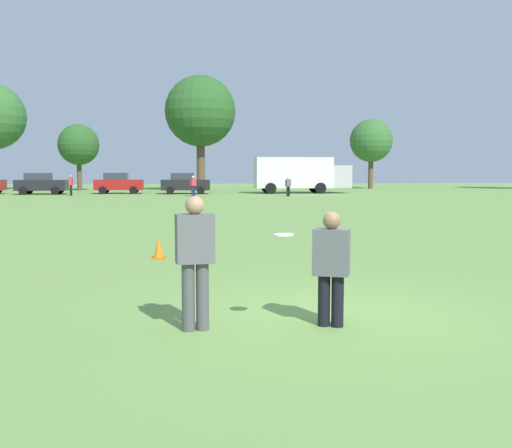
{
  "coord_description": "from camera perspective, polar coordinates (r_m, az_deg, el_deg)",
  "views": [
    {
      "loc": [
        -2.04,
        -8.2,
        2.08
      ],
      "look_at": [
        -0.99,
        1.0,
        1.23
      ],
      "focal_mm": 41.54,
      "sensor_mm": 36.0,
      "label": 1
    }
  ],
  "objects": [
    {
      "name": "parked_car_mid_right",
      "position": [
        51.98,
        -6.88,
        3.92
      ],
      "size": [
        4.2,
        2.22,
        1.82
      ],
      "color": "black",
      "rests_on": "ground"
    },
    {
      "name": "box_truck",
      "position": [
        53.2,
        4.27,
        4.87
      ],
      "size": [
        8.5,
        3.02,
        3.18
      ],
      "color": "white",
      "rests_on": "ground"
    },
    {
      "name": "traffic_cone",
      "position": [
        14.08,
        -9.35,
        -2.38
      ],
      "size": [
        0.32,
        0.32,
        0.48
      ],
      "color": "#D8590C",
      "rests_on": "ground"
    },
    {
      "name": "parked_car_mid_left",
      "position": [
        53.75,
        -20.01,
        3.69
      ],
      "size": [
        4.2,
        2.22,
        1.82
      ],
      "color": "black",
      "rests_on": "ground"
    },
    {
      "name": "tree_east_oak",
      "position": [
        59.93,
        -5.38,
        10.73
      ],
      "size": [
        7.02,
        7.02,
        11.4
      ],
      "color": "brown",
      "rests_on": "ground"
    },
    {
      "name": "tree_far_east_pine",
      "position": [
        67.37,
        11.03,
        7.86
      ],
      "size": [
        4.72,
        4.72,
        7.68
      ],
      "color": "brown",
      "rests_on": "ground"
    },
    {
      "name": "bystander_field_marshal",
      "position": [
        46.69,
        -6.07,
        3.78
      ],
      "size": [
        0.51,
        0.49,
        1.63
      ],
      "color": "#1E234C",
      "rests_on": "ground"
    },
    {
      "name": "tree_east_birch",
      "position": [
        62.57,
        -16.72,
        7.3
      ],
      "size": [
        4.1,
        4.1,
        6.65
      ],
      "color": "brown",
      "rests_on": "ground"
    },
    {
      "name": "player_thrower",
      "position": [
        7.65,
        -5.9,
        -2.98
      ],
      "size": [
        0.51,
        0.34,
        1.75
      ],
      "color": "#4C4C51",
      "rests_on": "ground"
    },
    {
      "name": "bystander_far_jogger",
      "position": [
        46.85,
        3.12,
        3.74
      ],
      "size": [
        0.48,
        0.39,
        1.53
      ],
      "color": "black",
      "rests_on": "ground"
    },
    {
      "name": "ground_plane",
      "position": [
        8.7,
        7.3,
        -8.63
      ],
      "size": [
        164.25,
        164.25,
        0.0
      ],
      "primitive_type": "plane",
      "color": "#6B9347"
    },
    {
      "name": "bystander_sideline_watcher",
      "position": [
        50.26,
        -17.4,
        3.7
      ],
      "size": [
        0.27,
        0.46,
        1.67
      ],
      "color": "black",
      "rests_on": "ground"
    },
    {
      "name": "player_defender",
      "position": [
        7.89,
        7.25,
        -3.74
      ],
      "size": [
        0.54,
        0.43,
        1.53
      ],
      "color": "black",
      "rests_on": "ground"
    },
    {
      "name": "frisbee",
      "position": [
        7.73,
        2.64,
        -1.04
      ],
      "size": [
        0.27,
        0.27,
        0.04
      ],
      "color": "white"
    },
    {
      "name": "parked_car_center",
      "position": [
        53.59,
        -13.11,
        3.86
      ],
      "size": [
        4.2,
        2.22,
        1.82
      ],
      "color": "maroon",
      "rests_on": "ground"
    }
  ]
}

